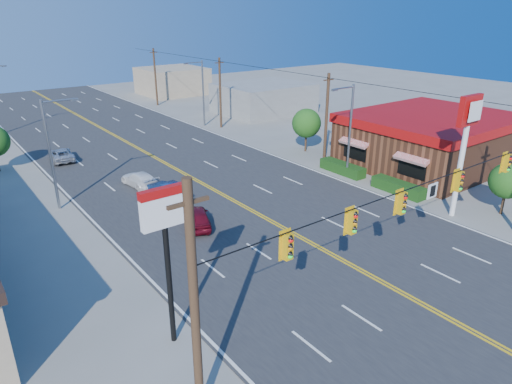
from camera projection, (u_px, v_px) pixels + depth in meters
ground at (403, 295)px, 23.34m from camera, size 160.00×160.00×0.00m
road at (203, 184)px, 38.17m from camera, size 20.00×120.00×0.06m
signal_span at (414, 208)px, 21.46m from camera, size 24.32×0.34×9.00m
kfc at (430, 139)px, 42.48m from camera, size 16.30×12.40×4.70m
kfc_pylon at (466, 132)px, 30.22m from camera, size 2.20×0.36×8.50m
pizza_hut_sign at (165, 235)px, 18.24m from camera, size 1.90×0.30×6.85m
streetlight_se at (349, 127)px, 38.09m from camera, size 2.55×0.25×8.00m
streetlight_ne at (202, 90)px, 55.90m from camera, size 2.55×0.25×8.00m
streetlight_sw at (52, 149)px, 31.96m from camera, size 2.55×0.25×8.00m
utility_pole_near at (326, 120)px, 41.96m from camera, size 0.28×0.28×8.40m
utility_pole_mid at (220, 93)px, 55.32m from camera, size 0.28×0.28×8.40m
utility_pole_far at (155, 77)px, 68.68m from camera, size 0.28×0.28×8.40m
tree_kfc_rear at (306, 123)px, 46.12m from camera, size 2.94×2.94×4.41m
tree_kfc_front at (508, 181)px, 31.72m from camera, size 2.52×2.52×3.78m
bld_east_mid at (264, 98)px, 64.58m from camera, size 12.00×10.00×4.00m
bld_east_far at (172, 81)px, 79.15m from camera, size 10.00×10.00×4.40m
car_magenta at (197, 218)px, 30.46m from camera, size 2.87×4.11×1.30m
car_blue at (167, 191)px, 35.08m from camera, size 1.80×4.08×1.30m
car_white at (140, 180)px, 37.45m from camera, size 2.06×4.25×1.19m
car_silver at (62, 155)px, 43.88m from camera, size 2.43×4.45×1.18m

